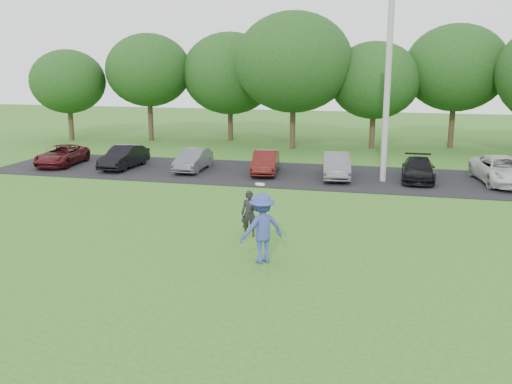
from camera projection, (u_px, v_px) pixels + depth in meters
The scene contains 7 objects.
ground at pixel (227, 264), 16.18m from camera, with size 100.00×100.00×0.00m, color #33671D.
parking_lot at pixel (301, 175), 28.48m from camera, with size 32.00×6.50×0.03m, color black.
utility_pole at pixel (388, 77), 25.97m from camera, with size 0.28×0.28×9.71m, color #A1A09C.
frisbee_player at pixel (262, 228), 16.11m from camera, with size 1.48×1.40×2.28m.
camera_bystander at pixel (250, 214), 18.55m from camera, with size 0.60×0.45×1.52m.
parked_cars at pixel (310, 164), 28.17m from camera, with size 28.13×4.98×1.24m.
tree_row at pixel (351, 71), 36.25m from camera, with size 42.39×9.85×8.64m.
Camera 1 is at (4.45, -14.66, 5.66)m, focal length 40.00 mm.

